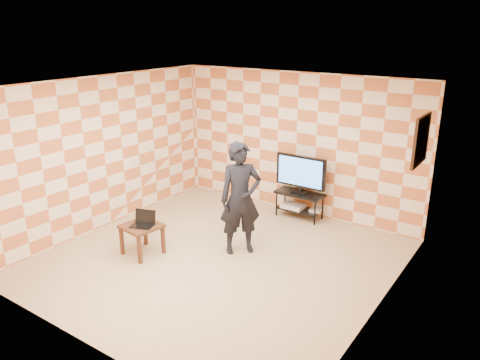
# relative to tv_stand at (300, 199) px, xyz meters

# --- Properties ---
(floor) EXTENTS (5.00, 5.00, 0.00)m
(floor) POSITION_rel_tv_stand_xyz_m (-0.26, -2.22, -0.36)
(floor) COLOR tan
(floor) RESTS_ON ground
(wall_back) EXTENTS (5.00, 0.02, 2.70)m
(wall_back) POSITION_rel_tv_stand_xyz_m (-0.26, 0.28, 0.99)
(wall_back) COLOR beige
(wall_back) RESTS_ON ground
(wall_front) EXTENTS (5.00, 0.02, 2.70)m
(wall_front) POSITION_rel_tv_stand_xyz_m (-0.26, -4.72, 0.99)
(wall_front) COLOR beige
(wall_front) RESTS_ON ground
(wall_left) EXTENTS (0.02, 5.00, 2.70)m
(wall_left) POSITION_rel_tv_stand_xyz_m (-2.76, -2.22, 0.99)
(wall_left) COLOR beige
(wall_left) RESTS_ON ground
(wall_right) EXTENTS (0.02, 5.00, 2.70)m
(wall_right) POSITION_rel_tv_stand_xyz_m (2.24, -2.22, 0.99)
(wall_right) COLOR beige
(wall_right) RESTS_ON ground
(ceiling) EXTENTS (5.00, 5.00, 0.02)m
(ceiling) POSITION_rel_tv_stand_xyz_m (-0.26, -2.22, 2.34)
(ceiling) COLOR white
(ceiling) RESTS_ON wall_back
(wall_art) EXTENTS (0.04, 0.72, 0.72)m
(wall_art) POSITION_rel_tv_stand_xyz_m (2.21, -0.67, 1.59)
(wall_art) COLOR black
(wall_art) RESTS_ON wall_right
(tv_stand) EXTENTS (0.92, 0.41, 0.50)m
(tv_stand) POSITION_rel_tv_stand_xyz_m (0.00, 0.00, 0.00)
(tv_stand) COLOR black
(tv_stand) RESTS_ON floor
(tv) EXTENTS (0.99, 0.19, 0.72)m
(tv) POSITION_rel_tv_stand_xyz_m (-0.00, -0.00, 0.53)
(tv) COLOR black
(tv) RESTS_ON tv_stand
(dvd_player) EXTENTS (0.42, 0.30, 0.07)m
(dvd_player) POSITION_rel_tv_stand_xyz_m (-0.12, -0.02, -0.16)
(dvd_player) COLOR silver
(dvd_player) RESTS_ON tv_stand
(game_console) EXTENTS (0.23, 0.19, 0.05)m
(game_console) POSITION_rel_tv_stand_xyz_m (0.32, 0.03, -0.17)
(game_console) COLOR silver
(game_console) RESTS_ON tv_stand
(side_table) EXTENTS (0.62, 0.62, 0.50)m
(side_table) POSITION_rel_tv_stand_xyz_m (-1.38, -2.75, 0.05)
(side_table) COLOR #3D1F12
(side_table) RESTS_ON floor
(laptop) EXTENTS (0.41, 0.37, 0.23)m
(laptop) POSITION_rel_tv_stand_xyz_m (-1.35, -2.73, 0.19)
(laptop) COLOR black
(laptop) RESTS_ON side_table
(person) EXTENTS (0.77, 0.78, 1.82)m
(person) POSITION_rel_tv_stand_xyz_m (-0.14, -1.78, 0.54)
(person) COLOR black
(person) RESTS_ON floor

